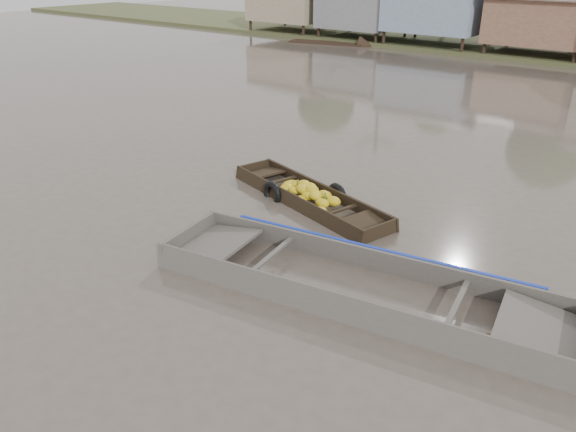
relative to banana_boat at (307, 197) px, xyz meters
The scene contains 3 objects.
ground 3.04m from the banana_boat, 65.83° to the right, with size 120.00×120.00×0.00m, color #50463D.
banana_boat is the anchor object (origin of this frame).
viewer_boat 4.38m from the banana_boat, 40.32° to the right, with size 8.04×3.44×0.63m.
Camera 1 is at (6.70, -7.78, 5.71)m, focal length 35.00 mm.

